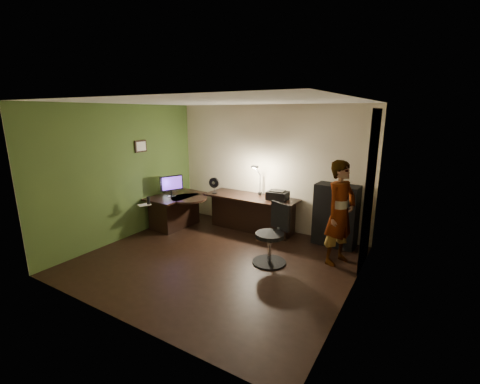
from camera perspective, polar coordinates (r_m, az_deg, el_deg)
The scene contains 27 objects.
floor at distance 5.80m, azimuth -4.18°, elevation -12.05°, with size 4.50×4.00×0.01m, color black.
ceiling at distance 5.22m, azimuth -4.72°, elevation 15.77°, with size 4.50×4.00×0.01m, color silver.
wall_back at distance 7.05m, azimuth 5.07°, elevation 4.22°, with size 4.50×0.01×2.70m, color #BFB191.
wall_front at distance 3.95m, azimuth -21.55°, elevation -4.53°, with size 4.50×0.01×2.70m, color #BFB191.
wall_left at distance 6.88m, azimuth -19.95°, elevation 3.20°, with size 0.01×4.00×2.70m, color #BFB191.
wall_right at distance 4.47m, azimuth 19.86°, elevation -2.28°, with size 0.01×4.00×2.70m, color #BFB191.
green_wall_overlay at distance 6.87m, azimuth -19.87°, elevation 3.19°, with size 0.00×4.00×2.70m, color #3D5623.
arched_doorway at distance 5.59m, azimuth 22.06°, elevation 0.14°, with size 0.01×0.90×2.60m, color black.
french_door at distance 4.06m, azimuth 17.65°, elevation -8.23°, with size 0.02×0.92×2.10m, color white.
framed_picture at distance 7.08m, azimuth -17.28°, elevation 7.78°, with size 0.04×0.30×0.25m, color black.
desk_left at distance 7.41m, azimuth -11.27°, elevation -3.32°, with size 0.78×1.27×0.73m, color black.
desk_right at distance 7.05m, azimuth 1.93°, elevation -3.81°, with size 2.05×0.72×0.77m, color black.
cabinet at distance 6.49m, azimuth 16.66°, elevation -3.97°, with size 0.80×0.40×1.21m, color black.
laptop_stand at distance 7.64m, azimuth -12.19°, elevation 0.30°, with size 0.22×0.18×0.09m, color silver.
laptop at distance 7.60m, azimuth -12.13°, elevation 1.36°, with size 0.30×0.29×0.21m, color silver.
monitor at distance 7.23m, azimuth -12.14°, elevation 0.56°, with size 0.10×0.52×0.34m, color black.
mouse at distance 7.23m, azimuth -12.51°, elevation -0.75°, with size 0.05×0.08×0.03m, color silver.
phone at distance 7.26m, azimuth -9.24°, elevation -0.62°, with size 0.06×0.13×0.01m, color black.
pen at distance 7.07m, azimuth -7.62°, elevation -0.96°, with size 0.01×0.14×0.01m, color black.
speaker at distance 6.71m, azimuth -15.97°, elevation -1.48°, with size 0.07×0.07×0.17m, color black.
notepad at distance 6.73m, azimuth -16.63°, elevation -2.19°, with size 0.17×0.23×0.01m, color silver.
desk_fan at distance 7.16m, azimuth -4.57°, elevation 1.18°, with size 0.23×0.13×0.36m, color black.
headphones at distance 6.81m, azimuth 7.96°, elevation -0.76°, with size 0.18×0.08×0.08m, color navy.
printer at distance 6.69m, azimuth 6.71°, elevation -0.52°, with size 0.42×0.33×0.19m, color black.
desk_lamp at distance 6.97m, azimuth 3.60°, elevation 2.40°, with size 0.18×0.33×0.73m, color black.
office_chair at distance 5.50m, azimuth 5.31°, elevation -7.59°, with size 0.58×0.58×1.04m, color black.
person at distance 5.66m, azimuth 17.36°, elevation -3.59°, with size 0.64×0.43×1.79m, color #D8A88C.
Camera 1 is at (3.04, -4.24, 2.54)m, focal length 24.00 mm.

